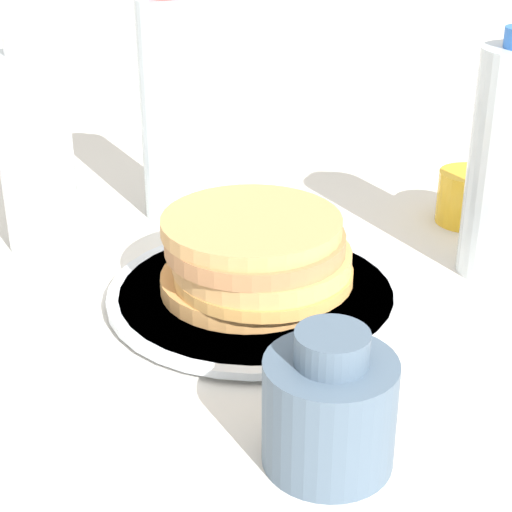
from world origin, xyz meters
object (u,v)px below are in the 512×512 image
object	(u,v)px
juice_glass	(467,197)
water_bottle_mid	(509,163)
cream_jug	(329,407)
plate	(256,295)
pancake_stack	(256,256)
water_bottle_far	(170,110)
water_bottle_near	(36,152)

from	to	relation	value
juice_glass	water_bottle_mid	world-z (taller)	water_bottle_mid
juice_glass	cream_jug	xyz separation A→B (m)	(-0.41, 0.17, 0.01)
plate	pancake_stack	bearing A→B (deg)	177.43
pancake_stack	juice_glass	xyz separation A→B (m)	(0.19, -0.23, -0.02)
water_bottle_mid	water_bottle_far	distance (m)	0.36
plate	pancake_stack	world-z (taller)	pancake_stack
water_bottle_near	water_bottle_far	xyz separation A→B (m)	(0.09, -0.13, 0.02)
water_bottle_mid	cream_jug	bearing A→B (deg)	148.72
pancake_stack	cream_jug	world-z (taller)	cream_jug
water_bottle_mid	pancake_stack	bearing A→B (deg)	107.59
pancake_stack	water_bottle_mid	distance (m)	0.26
plate	water_bottle_mid	distance (m)	0.27
plate	cream_jug	bearing A→B (deg)	-165.82
plate	juice_glass	size ratio (longest dim) A/B	4.15
cream_jug	water_bottle_near	distance (m)	0.44
cream_jug	water_bottle_mid	distance (m)	0.35
water_bottle_near	water_bottle_far	distance (m)	0.15
water_bottle_mid	plate	bearing A→B (deg)	106.91
cream_jug	water_bottle_mid	xyz separation A→B (m)	(0.29, -0.18, 0.07)
juice_glass	water_bottle_far	distance (m)	0.34
plate	pancake_stack	size ratio (longest dim) A/B	1.56
pancake_stack	water_bottle_mid	world-z (taller)	water_bottle_mid
juice_glass	water_bottle_far	xyz separation A→B (m)	(0.01, 0.33, 0.09)
cream_jug	plate	bearing A→B (deg)	14.18
cream_jug	water_bottle_far	xyz separation A→B (m)	(0.43, 0.16, 0.08)
plate	water_bottle_far	bearing A→B (deg)	26.23
water_bottle_mid	water_bottle_far	world-z (taller)	water_bottle_far
pancake_stack	juice_glass	size ratio (longest dim) A/B	2.66
water_bottle_near	cream_jug	bearing A→B (deg)	-140.23
water_bottle_far	plate	bearing A→B (deg)	-153.77
juice_glass	cream_jug	world-z (taller)	cream_jug
juice_glass	water_bottle_far	world-z (taller)	water_bottle_far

